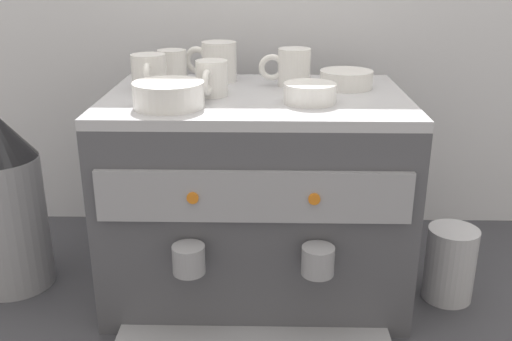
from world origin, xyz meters
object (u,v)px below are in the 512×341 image
object	(u,v)px
ceramic_bowl_2	(169,95)
milk_pitcher	(450,264)
espresso_machine	(256,195)
ceramic_cup_4	(171,66)
ceramic_cup_0	(149,72)
ceramic_cup_3	(217,61)
ceramic_bowl_1	(346,80)
coffee_grinder	(4,200)
ceramic_cup_2	(292,67)
ceramic_cup_1	(211,79)
ceramic_bowl_0	(310,93)

from	to	relation	value
ceramic_bowl_2	milk_pitcher	bearing A→B (deg)	5.44
espresso_machine	ceramic_cup_4	distance (m)	0.33
ceramic_cup_0	ceramic_cup_4	xyz separation A→B (m)	(0.03, 0.08, -0.00)
ceramic_cup_3	ceramic_bowl_1	xyz separation A→B (m)	(0.26, -0.06, -0.02)
ceramic_cup_0	coffee_grinder	world-z (taller)	ceramic_cup_0
ceramic_cup_0	ceramic_cup_2	bearing A→B (deg)	8.84
espresso_machine	ceramic_cup_1	distance (m)	0.26
ceramic_cup_1	ceramic_cup_3	size ratio (longest dim) A/B	0.84
ceramic_cup_1	ceramic_bowl_2	bearing A→B (deg)	-127.73
ceramic_bowl_0	ceramic_bowl_2	xyz separation A→B (m)	(-0.25, -0.04, 0.00)
ceramic_cup_2	coffee_grinder	distance (m)	0.65
ceramic_bowl_1	milk_pitcher	distance (m)	0.43
ceramic_bowl_1	ceramic_bowl_2	xyz separation A→B (m)	(-0.33, -0.17, 0.00)
ceramic_cup_2	ceramic_bowl_0	world-z (taller)	ceramic_cup_2
ceramic_cup_3	ceramic_bowl_0	xyz separation A→B (m)	(0.18, -0.19, -0.02)
ceramic_cup_4	ceramic_cup_1	bearing A→B (deg)	-54.87
coffee_grinder	ceramic_cup_4	bearing A→B (deg)	22.43
espresso_machine	ceramic_bowl_0	world-z (taller)	ceramic_bowl_0
ceramic_cup_0	ceramic_cup_2	world-z (taller)	ceramic_cup_2
ceramic_cup_3	ceramic_bowl_1	world-z (taller)	ceramic_cup_3
ceramic_bowl_1	coffee_grinder	world-z (taller)	ceramic_bowl_1
ceramic_cup_1	ceramic_bowl_1	size ratio (longest dim) A/B	0.91
ceramic_bowl_2	ceramic_bowl_1	bearing A→B (deg)	26.86
ceramic_cup_4	ceramic_bowl_1	size ratio (longest dim) A/B	0.80
ceramic_cup_1	ceramic_bowl_1	world-z (taller)	ceramic_cup_1
ceramic_cup_2	ceramic_bowl_1	distance (m)	0.11
ceramic_cup_0	milk_pitcher	size ratio (longest dim) A/B	0.69
ceramic_cup_4	coffee_grinder	size ratio (longest dim) A/B	0.22
espresso_machine	milk_pitcher	xyz separation A→B (m)	(0.39, -0.05, -0.13)
ceramic_bowl_1	milk_pitcher	bearing A→B (deg)	-28.30
ceramic_cup_2	ceramic_bowl_2	size ratio (longest dim) A/B	0.85
ceramic_cup_0	ceramic_cup_1	bearing A→B (deg)	-23.65
ceramic_cup_1	ceramic_cup_2	size ratio (longest dim) A/B	0.90
ceramic_cup_4	ceramic_bowl_0	size ratio (longest dim) A/B	0.88
ceramic_cup_1	ceramic_bowl_1	bearing A→B (deg)	17.04
ceramic_bowl_1	ceramic_cup_1	bearing A→B (deg)	-162.96
ceramic_cup_3	milk_pitcher	world-z (taller)	ceramic_cup_3
ceramic_cup_0	ceramic_cup_2	size ratio (longest dim) A/B	1.00
milk_pitcher	ceramic_bowl_0	bearing A→B (deg)	-177.50
ceramic_bowl_1	coffee_grinder	xyz separation A→B (m)	(-0.69, -0.08, -0.24)
ceramic_cup_1	ceramic_bowl_2	xyz separation A→B (m)	(-0.07, -0.09, -0.01)
ceramic_cup_2	ceramic_cup_3	bearing A→B (deg)	164.21
coffee_grinder	ceramic_bowl_2	bearing A→B (deg)	-13.62
ceramic_bowl_1	ceramic_cup_2	bearing A→B (deg)	169.57
ceramic_cup_3	milk_pitcher	size ratio (longest dim) A/B	0.74
ceramic_bowl_2	ceramic_bowl_0	bearing A→B (deg)	8.89
espresso_machine	ceramic_bowl_1	size ratio (longest dim) A/B	5.46
ceramic_bowl_1	milk_pitcher	world-z (taller)	ceramic_bowl_1
ceramic_cup_4	ceramic_bowl_0	xyz separation A→B (m)	(0.28, -0.19, -0.02)
ceramic_cup_0	ceramic_cup_1	world-z (taller)	ceramic_cup_0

